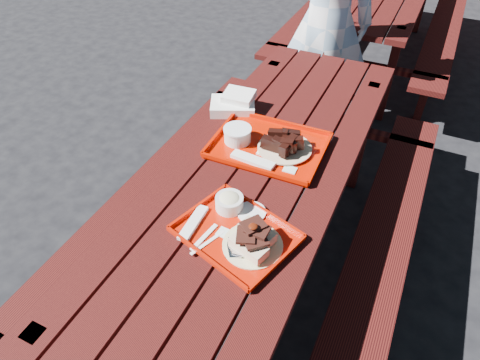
{
  "coord_description": "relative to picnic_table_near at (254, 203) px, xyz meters",
  "views": [
    {
      "loc": [
        0.53,
        -1.28,
        1.93
      ],
      "look_at": [
        0.0,
        -0.15,
        0.82
      ],
      "focal_mm": 32.0,
      "sensor_mm": 36.0,
      "label": 1
    }
  ],
  "objects": [
    {
      "name": "white_cloth",
      "position": [
        -0.29,
        0.39,
        0.23
      ],
      "size": [
        0.27,
        0.24,
        0.09
      ],
      "color": "white",
      "rests_on": "picnic_table_near"
    },
    {
      "name": "picnic_table_near",
      "position": [
        0.0,
        0.0,
        0.0
      ],
      "size": [
        1.41,
        2.4,
        0.75
      ],
      "color": "#43100D",
      "rests_on": "ground"
    },
    {
      "name": "picnic_table_far",
      "position": [
        0.0,
        2.8,
        0.0
      ],
      "size": [
        1.41,
        2.4,
        0.75
      ],
      "color": "#43100D",
      "rests_on": "ground"
    },
    {
      "name": "person",
      "position": [
        -0.15,
        1.5,
        0.27
      ],
      "size": [
        0.68,
        0.53,
        1.66
      ],
      "primitive_type": "imported",
      "rotation": [
        0.0,
        0.0,
        3.38
      ],
      "color": "#9CBBD9",
      "rests_on": "ground"
    },
    {
      "name": "ground",
      "position": [
        0.0,
        0.0,
        -0.56
      ],
      "size": [
        60.0,
        60.0,
        0.0
      ],
      "primitive_type": "plane",
      "color": "black",
      "rests_on": "ground"
    },
    {
      "name": "near_tray",
      "position": [
        0.09,
        -0.34,
        0.22
      ],
      "size": [
        0.48,
        0.42,
        0.13
      ],
      "color": "#AF1504",
      "rests_on": "picnic_table_near"
    },
    {
      "name": "far_tray",
      "position": [
        -0.02,
        0.16,
        0.22
      ],
      "size": [
        0.51,
        0.4,
        0.08
      ],
      "color": "#B51300",
      "rests_on": "picnic_table_near"
    }
  ]
}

